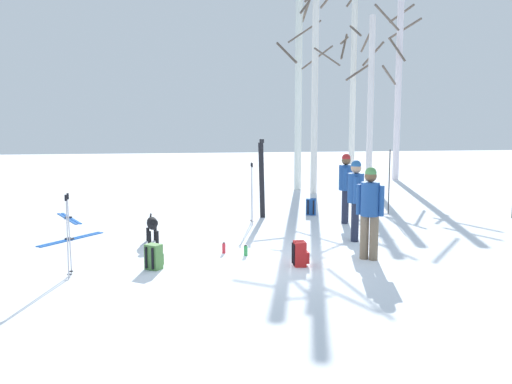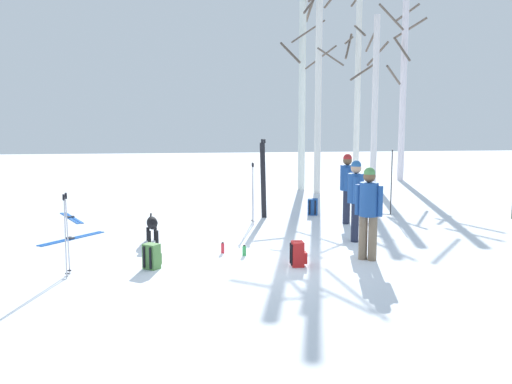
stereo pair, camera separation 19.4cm
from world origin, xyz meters
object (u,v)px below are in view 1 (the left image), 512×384
Objects in this scene: birch_tree_5 at (371,95)px; birch_tree_4 at (353,84)px; ski_pair_planted_0 at (389,182)px; ski_pair_lying_0 at (69,218)px; ski_poles_1 at (252,192)px; backpack_0 at (154,257)px; ski_pair_planted_1 at (262,179)px; person_4 at (370,207)px; ski_pair_lying_1 at (71,239)px; backpack_2 at (300,254)px; water_bottle_0 at (246,250)px; birch_tree_3 at (316,84)px; person_0 at (356,195)px; water_bottle_1 at (224,248)px; backpack_1 at (311,207)px; person_3 at (346,184)px; birch_tree_2 at (315,70)px; birch_tree_6 at (398,87)px; dog at (152,225)px; ski_poles_0 at (68,233)px; birch_tree_1 at (299,72)px.

birch_tree_4 is at bearing 110.27° from birch_tree_5.
ski_pair_planted_0 reaches higher than ski_pair_lying_0.
ski_pair_lying_0 is (-8.42, 0.42, -0.86)m from ski_pair_planted_0.
ski_poles_1 is 3.42× the size of backpack_0.
birch_tree_4 is at bearing 58.10° from ski_pair_planted_1.
person_4 reaches higher than ski_pair_lying_1.
water_bottle_0 is at bearing 135.21° from backpack_2.
ski_pair_planted_0 is 0.26× the size of birch_tree_5.
water_bottle_0 is 0.03× the size of birch_tree_3.
person_0 is 3.07m from water_bottle_1.
backpack_2 is 2.03× the size of water_bottle_1.
backpack_1 is 4.77m from water_bottle_0.
person_3 is 0.99× the size of ski_pair_lying_0.
ski_pair_planted_1 is at bearing 77.36° from water_bottle_0.
water_bottle_1 is 0.03× the size of birch_tree_2.
backpack_1 is 9.96m from birch_tree_6.
person_0 is at bearing -86.56° from backpack_1.
ski_poles_1 is at bearing 60.22° from backpack_0.
birch_tree_2 reaches higher than ski_pair_planted_1.
person_0 is at bearing -110.52° from birch_tree_5.
birch_tree_4 reaches higher than backpack_2.
ski_poles_1 is 6.75m from birch_tree_2.
birch_tree_3 is at bearing 27.44° from ski_pair_lying_0.
backpack_1 is 8.93m from birch_tree_4.
birch_tree_4 is (3.43, 12.19, 2.90)m from person_4.
ski_pair_lying_0 is at bearing 167.60° from person_3.
birch_tree_6 reaches higher than ski_pair_planted_1.
ski_pair_planted_1 is at bearing 44.23° from dog.
ski_pair_lying_1 is 3.24× the size of backpack_1.
ski_pair_lying_1 is 1.03× the size of ski_poles_0.
water_bottle_0 is (-0.52, -3.14, -0.70)m from ski_poles_1.
person_3 is at bearing -91.30° from birch_tree_1.
ski_pair_planted_0 is at bearing 42.93° from water_bottle_0.
backpack_1 is at bearing 89.59° from person_4.
birch_tree_5 reaches higher than water_bottle_0.
person_3 is 1.20× the size of ski_pair_lying_1.
birch_tree_2 reaches higher than water_bottle_0.
dog is 0.12× the size of birch_tree_4.
ski_pair_planted_0 is 5.45m from birch_tree_2.
backpack_0 is 1.84m from water_bottle_0.
backpack_2 is 11.13m from birch_tree_1.
person_4 is 4.10m from ski_poles_1.
birch_tree_6 is (4.29, 3.53, -0.39)m from birch_tree_2.
ski_pair_planted_0 is 0.25× the size of birch_tree_3.
dog is 0.13× the size of birch_tree_3.
ski_pair_planted_0 is (6.16, 2.71, 0.48)m from dog.
person_0 is 12.32m from birch_tree_6.
ski_poles_0 is at bearing -154.13° from water_bottle_1.
ski_pair_lying_1 is 5.22m from backpack_2.
dog reaches higher than water_bottle_0.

